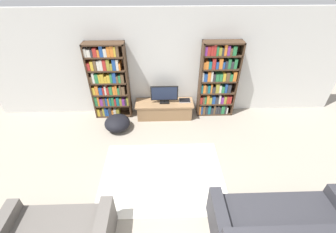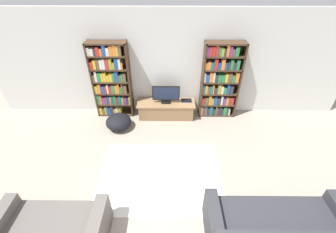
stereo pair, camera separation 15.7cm
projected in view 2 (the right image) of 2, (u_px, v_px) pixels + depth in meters
name	position (u px, v px, depth m)	size (l,w,h in m)	color
wall_back	(170.00, 65.00, 5.44)	(8.80, 0.06, 2.60)	silver
bookshelf_left	(111.00, 80.00, 5.49)	(0.92, 0.30, 1.92)	#422D1E
bookshelf_right	(219.00, 82.00, 5.49)	(0.92, 0.30, 1.92)	#422D1E
tv_stand	(166.00, 109.00, 5.82)	(1.46, 0.50, 0.42)	#8E6B47
television	(166.00, 94.00, 5.56)	(0.68, 0.16, 0.46)	black
laptop	(186.00, 101.00, 5.73)	(0.28, 0.21, 0.03)	#B7B7BC
area_rug	(160.00, 175.00, 4.34)	(2.34, 1.72, 0.02)	beige
couch_right_sofa	(279.00, 233.00, 3.20)	(2.03, 0.93, 0.80)	#2D2D33
beanbag_ottoman	(119.00, 122.00, 5.45)	(0.61, 0.61, 0.35)	black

